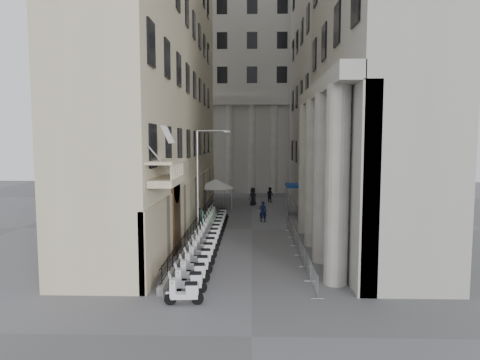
{
  "coord_description": "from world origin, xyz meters",
  "views": [
    {
      "loc": [
        -0.02,
        -15.29,
        7.29
      ],
      "look_at": [
        -0.83,
        14.53,
        4.5
      ],
      "focal_mm": 32.0,
      "sensor_mm": 36.0,
      "label": 1
    }
  ],
  "objects_px": {
    "street_lamp": "(201,173)",
    "pedestrian_a": "(263,212)",
    "security_tent": "(221,184)",
    "pedestrian_b": "(270,195)",
    "info_kiosk": "(200,219)",
    "scooter_0": "(185,305)"
  },
  "relations": [
    {
      "from": "scooter_0",
      "to": "street_lamp",
      "type": "relative_size",
      "value": 0.19
    },
    {
      "from": "security_tent",
      "to": "street_lamp",
      "type": "height_order",
      "value": "street_lamp"
    },
    {
      "from": "street_lamp",
      "to": "info_kiosk",
      "type": "xyz_separation_m",
      "value": [
        -0.3,
        1.62,
        -3.93
      ]
    },
    {
      "from": "street_lamp",
      "to": "info_kiosk",
      "type": "relative_size",
      "value": 4.73
    },
    {
      "from": "street_lamp",
      "to": "pedestrian_a",
      "type": "distance_m",
      "value": 7.93
    },
    {
      "from": "scooter_0",
      "to": "pedestrian_a",
      "type": "distance_m",
      "value": 19.82
    },
    {
      "from": "street_lamp",
      "to": "pedestrian_a",
      "type": "height_order",
      "value": "street_lamp"
    },
    {
      "from": "pedestrian_a",
      "to": "pedestrian_b",
      "type": "xyz_separation_m",
      "value": [
        1.14,
        12.19,
        -0.05
      ]
    },
    {
      "from": "security_tent",
      "to": "pedestrian_b",
      "type": "relative_size",
      "value": 2.19
    },
    {
      "from": "scooter_0",
      "to": "info_kiosk",
      "type": "relative_size",
      "value": 0.88
    },
    {
      "from": "street_lamp",
      "to": "pedestrian_b",
      "type": "bearing_deg",
      "value": 62.5
    },
    {
      "from": "security_tent",
      "to": "scooter_0",
      "type": "bearing_deg",
      "value": -89.41
    },
    {
      "from": "security_tent",
      "to": "info_kiosk",
      "type": "relative_size",
      "value": 2.28
    },
    {
      "from": "security_tent",
      "to": "info_kiosk",
      "type": "xyz_separation_m",
      "value": [
        -0.93,
        -10.54,
        -1.78
      ]
    },
    {
      "from": "pedestrian_b",
      "to": "street_lamp",
      "type": "bearing_deg",
      "value": 111.32
    },
    {
      "from": "security_tent",
      "to": "pedestrian_a",
      "type": "height_order",
      "value": "security_tent"
    },
    {
      "from": "scooter_0",
      "to": "info_kiosk",
      "type": "bearing_deg",
      "value": 0.16
    },
    {
      "from": "scooter_0",
      "to": "pedestrian_b",
      "type": "bearing_deg",
      "value": -13.35
    },
    {
      "from": "pedestrian_a",
      "to": "pedestrian_b",
      "type": "distance_m",
      "value": 12.24
    },
    {
      "from": "security_tent",
      "to": "pedestrian_a",
      "type": "bearing_deg",
      "value": -59.57
    },
    {
      "from": "security_tent",
      "to": "pedestrian_b",
      "type": "distance_m",
      "value": 7.52
    },
    {
      "from": "security_tent",
      "to": "street_lamp",
      "type": "distance_m",
      "value": 12.36
    }
  ]
}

